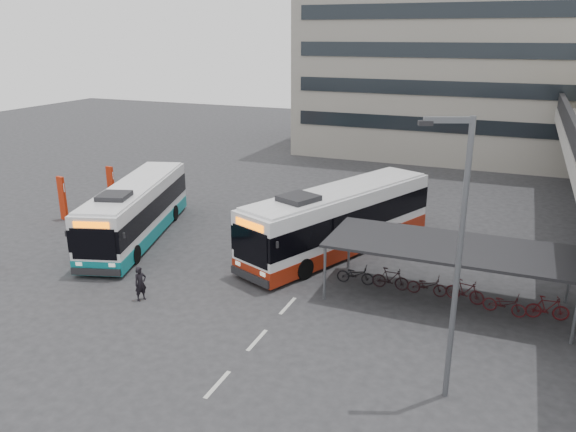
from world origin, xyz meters
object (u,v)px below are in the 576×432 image
at_px(bus_teal, 137,211).
at_px(lamp_post, 456,247).
at_px(pedestrian, 141,284).
at_px(bus_main, 339,220).

bearing_deg(bus_teal, lamp_post, -42.16).
xyz_separation_m(pedestrian, lamp_post, (12.85, -1.93, 4.26)).
bearing_deg(pedestrian, bus_teal, 61.55).
bearing_deg(bus_main, pedestrian, -101.74).
distance_m(bus_teal, pedestrian, 8.02).
bearing_deg(bus_teal, bus_main, -4.85).
bearing_deg(lamp_post, bus_teal, 133.29).
xyz_separation_m(bus_main, lamp_post, (6.77, -10.65, 3.33)).
relative_size(bus_teal, lamp_post, 1.31).
height_order(bus_teal, lamp_post, lamp_post).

